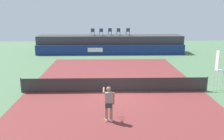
{
  "coord_description": "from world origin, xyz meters",
  "views": [
    {
      "loc": [
        -0.63,
        -15.53,
        5.36
      ],
      "look_at": [
        -0.14,
        2.0,
        1.0
      ],
      "focal_mm": 39.14,
      "sensor_mm": 36.0,
      "label": 1
    }
  ],
  "objects_px": {
    "spectator_chair_center": "(110,31)",
    "spectator_chair_far_right": "(128,31)",
    "net_post_near": "(21,85)",
    "net_post_far": "(207,84)",
    "spectator_chair_far_left": "(93,32)",
    "tennis_player": "(109,102)",
    "umpire_chair": "(218,68)",
    "spectator_chair_right": "(118,31)",
    "spectator_chair_left": "(101,32)",
    "tennis_ball": "(105,119)"
  },
  "relations": [
    {
      "from": "spectator_chair_center",
      "to": "spectator_chair_far_right",
      "type": "relative_size",
      "value": 1.0
    },
    {
      "from": "spectator_chair_center",
      "to": "net_post_near",
      "type": "xyz_separation_m",
      "value": [
        -6.16,
        -15.49,
        -2.19
      ]
    },
    {
      "from": "net_post_near",
      "to": "net_post_far",
      "type": "relative_size",
      "value": 1.0
    },
    {
      "from": "spectator_chair_far_left",
      "to": "tennis_player",
      "type": "bearing_deg",
      "value": -85.0
    },
    {
      "from": "umpire_chair",
      "to": "net_post_far",
      "type": "height_order",
      "value": "umpire_chair"
    },
    {
      "from": "spectator_chair_right",
      "to": "spectator_chair_far_right",
      "type": "distance_m",
      "value": 1.19
    },
    {
      "from": "spectator_chair_far_left",
      "to": "spectator_chair_left",
      "type": "height_order",
      "value": "same"
    },
    {
      "from": "tennis_player",
      "to": "tennis_ball",
      "type": "relative_size",
      "value": 26.03
    },
    {
      "from": "spectator_chair_far_right",
      "to": "umpire_chair",
      "type": "xyz_separation_m",
      "value": [
        4.62,
        -15.36,
        -1.11
      ]
    },
    {
      "from": "spectator_chair_far_left",
      "to": "spectator_chair_center",
      "type": "relative_size",
      "value": 1.0
    },
    {
      "from": "spectator_chair_left",
      "to": "spectator_chair_right",
      "type": "bearing_deg",
      "value": 9.1
    },
    {
      "from": "spectator_chair_far_left",
      "to": "umpire_chair",
      "type": "height_order",
      "value": "spectator_chair_far_left"
    },
    {
      "from": "spectator_chair_left",
      "to": "spectator_chair_right",
      "type": "relative_size",
      "value": 1.0
    },
    {
      "from": "spectator_chair_far_left",
      "to": "umpire_chair",
      "type": "relative_size",
      "value": 0.32
    },
    {
      "from": "spectator_chair_right",
      "to": "spectator_chair_center",
      "type": "bearing_deg",
      "value": 170.2
    },
    {
      "from": "umpire_chair",
      "to": "net_post_far",
      "type": "bearing_deg",
      "value": 179.99
    },
    {
      "from": "spectator_chair_right",
      "to": "tennis_ball",
      "type": "bearing_deg",
      "value": -95.04
    },
    {
      "from": "spectator_chair_far_left",
      "to": "spectator_chair_center",
      "type": "xyz_separation_m",
      "value": [
        2.13,
        0.52,
        0.0
      ]
    },
    {
      "from": "spectator_chair_center",
      "to": "net_post_far",
      "type": "relative_size",
      "value": 0.89
    },
    {
      "from": "spectator_chair_right",
      "to": "net_post_near",
      "type": "xyz_separation_m",
      "value": [
        -7.23,
        -15.31,
        -2.19
      ]
    },
    {
      "from": "spectator_chair_far_right",
      "to": "umpire_chair",
      "type": "relative_size",
      "value": 0.32
    },
    {
      "from": "net_post_near",
      "to": "tennis_player",
      "type": "xyz_separation_m",
      "value": [
        5.71,
        -4.38,
        0.46
      ]
    },
    {
      "from": "spectator_chair_left",
      "to": "spectator_chair_far_right",
      "type": "height_order",
      "value": "same"
    },
    {
      "from": "spectator_chair_right",
      "to": "tennis_player",
      "type": "xyz_separation_m",
      "value": [
        -1.52,
        -19.69,
        -1.73
      ]
    },
    {
      "from": "net_post_near",
      "to": "tennis_ball",
      "type": "distance_m",
      "value": 6.96
    },
    {
      "from": "spectator_chair_right",
      "to": "net_post_far",
      "type": "xyz_separation_m",
      "value": [
        5.17,
        -15.31,
        -2.19
      ]
    },
    {
      "from": "spectator_chair_far_left",
      "to": "spectator_chair_far_right",
      "type": "distance_m",
      "value": 4.42
    },
    {
      "from": "spectator_chair_far_left",
      "to": "spectator_chair_center",
      "type": "bearing_deg",
      "value": 13.68
    },
    {
      "from": "spectator_chair_far_left",
      "to": "spectator_chair_center",
      "type": "distance_m",
      "value": 2.2
    },
    {
      "from": "umpire_chair",
      "to": "tennis_ball",
      "type": "relative_size",
      "value": 40.59
    },
    {
      "from": "umpire_chair",
      "to": "tennis_ball",
      "type": "xyz_separation_m",
      "value": [
        -7.54,
        -4.23,
        -1.55
      ]
    },
    {
      "from": "spectator_chair_left",
      "to": "tennis_ball",
      "type": "relative_size",
      "value": 13.06
    },
    {
      "from": "umpire_chair",
      "to": "spectator_chair_right",
      "type": "bearing_deg",
      "value": 110.79
    },
    {
      "from": "spectator_chair_center",
      "to": "tennis_ball",
      "type": "distance_m",
      "value": 19.92
    },
    {
      "from": "spectator_chair_left",
      "to": "spectator_chair_right",
      "type": "xyz_separation_m",
      "value": [
        2.16,
        0.35,
        0.0
      ]
    },
    {
      "from": "umpire_chair",
      "to": "net_post_near",
      "type": "bearing_deg",
      "value": 180.0
    },
    {
      "from": "umpire_chair",
      "to": "net_post_far",
      "type": "distance_m",
      "value": 1.26
    },
    {
      "from": "spectator_chair_left",
      "to": "umpire_chair",
      "type": "distance_m",
      "value": 16.99
    },
    {
      "from": "spectator_chair_center",
      "to": "spectator_chair_far_right",
      "type": "distance_m",
      "value": 2.27
    },
    {
      "from": "spectator_chair_left",
      "to": "spectator_chair_center",
      "type": "bearing_deg",
      "value": 26.19
    },
    {
      "from": "spectator_chair_left",
      "to": "tennis_ball",
      "type": "xyz_separation_m",
      "value": [
        0.43,
        -19.2,
        -2.66
      ]
    },
    {
      "from": "spectator_chair_far_left",
      "to": "spectator_chair_right",
      "type": "xyz_separation_m",
      "value": [
        3.21,
        0.33,
        0.0
      ]
    },
    {
      "from": "spectator_chair_far_right",
      "to": "tennis_player",
      "type": "xyz_separation_m",
      "value": [
        -2.71,
        -19.74,
        -1.73
      ]
    },
    {
      "from": "net_post_far",
      "to": "umpire_chair",
      "type": "bearing_deg",
      "value": -0.01
    },
    {
      "from": "spectator_chair_center",
      "to": "net_post_far",
      "type": "height_order",
      "value": "spectator_chair_center"
    },
    {
      "from": "tennis_player",
      "to": "tennis_ball",
      "type": "xyz_separation_m",
      "value": [
        -0.21,
        0.15,
        -0.92
      ]
    },
    {
      "from": "net_post_near",
      "to": "spectator_chair_left",
      "type": "bearing_deg",
      "value": 71.26
    },
    {
      "from": "umpire_chair",
      "to": "tennis_ball",
      "type": "height_order",
      "value": "umpire_chair"
    },
    {
      "from": "umpire_chair",
      "to": "tennis_player",
      "type": "xyz_separation_m",
      "value": [
        -7.33,
        -4.38,
        -0.63
      ]
    },
    {
      "from": "umpire_chair",
      "to": "spectator_chair_far_left",
      "type": "bearing_deg",
      "value": 121.07
    }
  ]
}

